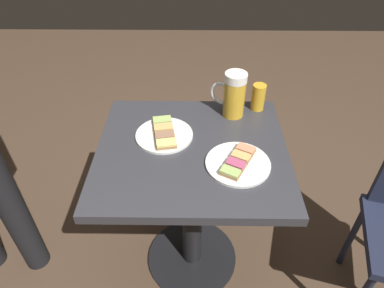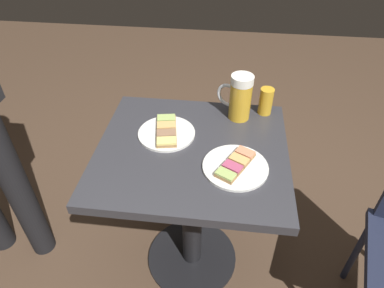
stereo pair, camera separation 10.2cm
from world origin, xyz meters
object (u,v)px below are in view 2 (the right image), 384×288
Objects in this scene: plate_near at (235,166)px; beer_glass_small at (266,101)px; plate_far at (167,132)px; beer_mug at (239,97)px.

plate_near is 2.01× the size of beer_glass_small.
beer_mug is at bearing -150.62° from plate_far.
plate_far is at bearing -30.34° from plate_near.
plate_near is 1.20× the size of beer_mug.
beer_mug reaches higher than beer_glass_small.
plate_near is 0.37m from beer_glass_small.
beer_mug is 1.68× the size of beer_glass_small.
plate_far is at bearing 29.38° from beer_mug.
plate_far is at bearing 27.06° from beer_glass_small.
beer_mug is at bearing -90.37° from plate_near.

